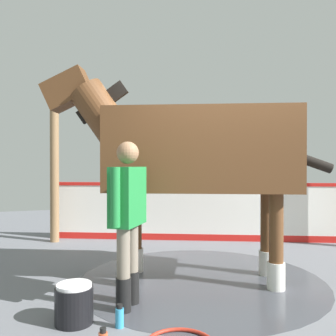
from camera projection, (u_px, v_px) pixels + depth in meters
name	position (u px, v px, depth m)	size (l,w,h in m)	color
ground_plane	(230.00, 287.00, 4.12)	(16.00, 16.00, 0.02)	slate
wet_patch	(200.00, 280.00, 4.36)	(3.00, 3.00, 0.00)	#42444C
barrier_wall	(199.00, 214.00, 6.63)	(2.29, 5.28, 1.08)	white
roof_post_near	(54.00, 161.00, 6.51)	(0.16, 0.16, 2.97)	olive
horse	(192.00, 153.00, 4.36)	(1.79, 3.36, 2.64)	brown
handler	(128.00, 212.00, 3.51)	(0.56, 0.45, 1.64)	black
wash_bucket	(74.00, 304.00, 3.17)	(0.34, 0.34, 0.35)	black
bottle_shampoo	(120.00, 317.00, 3.09)	(0.07, 0.07, 0.20)	#3399CC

